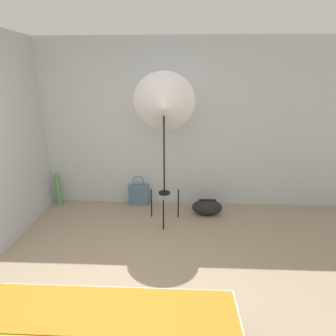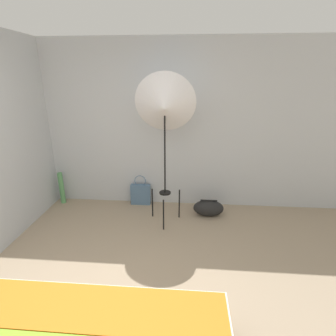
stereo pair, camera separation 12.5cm
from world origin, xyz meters
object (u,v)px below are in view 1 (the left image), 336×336
Objects in this scene: tote_bag at (139,194)px; duffel_bag at (207,207)px; photo_umbrella at (164,107)px; paper_roll at (58,190)px.

duffel_bag is (1.11, -0.30, -0.06)m from tote_bag.
photo_umbrella is 4.11× the size of tote_bag.
tote_bag is at bearing 2.69° from paper_roll.
duffel_bag is at bearing -5.63° from paper_roll.
paper_roll is at bearing 174.37° from duffel_bag.
tote_bag is (-0.46, 0.52, -1.50)m from photo_umbrella.
paper_roll reaches higher than duffel_bag.
photo_umbrella is 1.65m from tote_bag.
photo_umbrella is at bearing -161.63° from duffel_bag.
photo_umbrella is 1.70m from duffel_bag.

